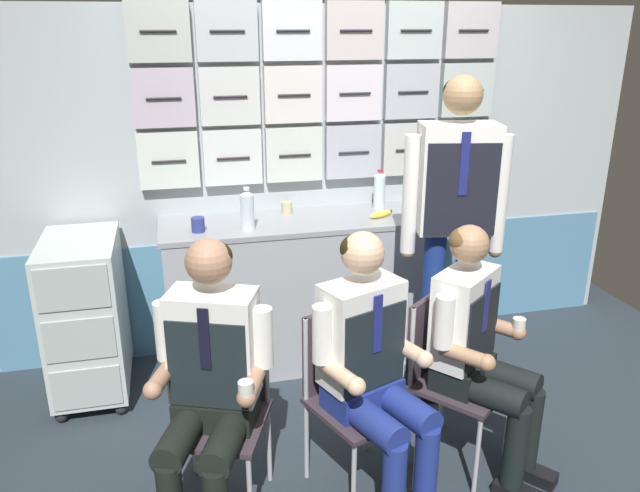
{
  "coord_description": "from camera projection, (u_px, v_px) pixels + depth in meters",
  "views": [
    {
      "loc": [
        -0.93,
        -2.42,
        2.04
      ],
      "look_at": [
        -0.31,
        0.13,
        1.11
      ],
      "focal_mm": 35.1,
      "sensor_mm": 36.0,
      "label": 1
    }
  ],
  "objects": [
    {
      "name": "folding_chair_left",
      "position": [
        223.0,
        393.0,
        2.74
      ],
      "size": [
        0.52,
        0.52,
        0.83
      ],
      "color": "#A8AAAF",
      "rests_on": "ground"
    },
    {
      "name": "galley_counter",
      "position": [
        299.0,
        291.0,
        3.9
      ],
      "size": [
        1.64,
        0.53,
        0.94
      ],
      "color": "#9A9EA4",
      "rests_on": "ground"
    },
    {
      "name": "crew_member_left",
      "position": [
        209.0,
        378.0,
        2.53
      ],
      "size": [
        0.55,
        0.68,
        1.25
      ],
      "color": "black",
      "rests_on": "ground"
    },
    {
      "name": "snack_banana",
      "position": [
        381.0,
        214.0,
        3.76
      ],
      "size": [
        0.17,
        0.1,
        0.04
      ],
      "color": "yellow",
      "rests_on": "galley_counter"
    },
    {
      "name": "folding_chair_right",
      "position": [
        444.0,
        361.0,
        3.0
      ],
      "size": [
        0.56,
        0.56,
        0.83
      ],
      "color": "#A8AAAF",
      "rests_on": "ground"
    },
    {
      "name": "service_trolley",
      "position": [
        86.0,
        314.0,
        3.51
      ],
      "size": [
        0.4,
        0.65,
        0.93
      ],
      "color": "black",
      "rests_on": "ground"
    },
    {
      "name": "crew_member_standing",
      "position": [
        454.0,
        211.0,
        3.32
      ],
      "size": [
        0.55,
        0.33,
        1.8
      ],
      "color": "black",
      "rests_on": "ground"
    },
    {
      "name": "paper_cup_blue",
      "position": [
        287.0,
        207.0,
        3.85
      ],
      "size": [
        0.07,
        0.07,
        0.07
      ],
      "color": "tan",
      "rests_on": "galley_counter"
    },
    {
      "name": "water_bottle_tall",
      "position": [
        379.0,
        190.0,
        3.93
      ],
      "size": [
        0.07,
        0.07,
        0.25
      ],
      "color": "silver",
      "rests_on": "galley_counter"
    },
    {
      "name": "galley_bulkhead",
      "position": [
        322.0,
        174.0,
        3.97
      ],
      "size": [
        4.2,
        0.14,
        2.17
      ],
      "color": "#A8B2B8",
      "rests_on": "ground"
    },
    {
      "name": "water_bottle_clear",
      "position": [
        247.0,
        210.0,
        3.51
      ],
      "size": [
        0.08,
        0.08,
        0.25
      ],
      "color": "silver",
      "rests_on": "galley_counter"
    },
    {
      "name": "folding_chair_center",
      "position": [
        349.0,
        380.0,
        2.84
      ],
      "size": [
        0.52,
        0.52,
        0.83
      ],
      "color": "#A8AAAF",
      "rests_on": "ground"
    },
    {
      "name": "crew_member_right",
      "position": [
        479.0,
        344.0,
        2.85
      ],
      "size": [
        0.6,
        0.64,
        1.21
      ],
      "color": "black",
      "rests_on": "ground"
    },
    {
      "name": "crew_member_center",
      "position": [
        373.0,
        362.0,
        2.66
      ],
      "size": [
        0.54,
        0.67,
        1.24
      ],
      "color": "black",
      "rests_on": "ground"
    },
    {
      "name": "coffee_cup_spare",
      "position": [
        198.0,
        224.0,
        3.5
      ],
      "size": [
        0.07,
        0.07,
        0.08
      ],
      "color": "navy",
      "rests_on": "galley_counter"
    },
    {
      "name": "ground",
      "position": [
        387.0,
        462.0,
        3.11
      ],
      "size": [
        4.8,
        4.8,
        0.04
      ],
      "primitive_type": "cube",
      "color": "#263037"
    }
  ]
}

